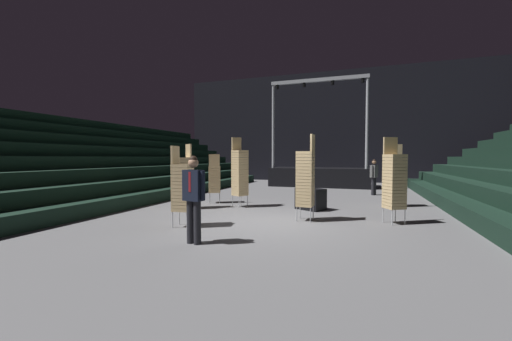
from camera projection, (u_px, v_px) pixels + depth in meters
name	position (u px, v px, depth m)	size (l,w,h in m)	color
ground_plane	(267.00, 224.00, 8.30)	(22.00, 30.00, 0.10)	slate
arena_end_wall	(327.00, 127.00, 22.28)	(22.00, 0.30, 8.00)	black
bleacher_bank_left	(77.00, 156.00, 11.79)	(6.00, 24.00, 3.60)	black
stage_riser	(320.00, 175.00, 18.72)	(5.86, 2.71, 6.30)	black
man_with_tie	(193.00, 194.00, 6.16)	(0.57, 0.29, 1.79)	black
chair_stack_front_left	(184.00, 176.00, 10.44)	(0.61, 0.61, 2.22)	#B2B5BA
chair_stack_front_right	(394.00, 180.00, 8.06)	(0.60, 0.60, 2.31)	#B2B5BA
chair_stack_mid_left	(240.00, 172.00, 10.83)	(0.60, 0.60, 2.48)	#B2B5BA
chair_stack_mid_right	(306.00, 178.00, 8.43)	(0.46, 0.46, 2.39)	#B2B5BA
chair_stack_mid_centre	(215.00, 179.00, 11.76)	(0.58, 0.58, 1.88)	#B2B5BA
chair_stack_rear_left	(393.00, 176.00, 10.87)	(0.55, 0.55, 2.22)	#B2B5BA
chair_stack_rear_right	(182.00, 186.00, 7.72)	(0.50, 0.50, 2.05)	#B2B5BA
crew_worker_near_stage	(374.00, 175.00, 14.20)	(0.37, 0.56, 1.67)	black
equipment_road_case	(311.00, 199.00, 10.27)	(0.90, 0.60, 0.71)	black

